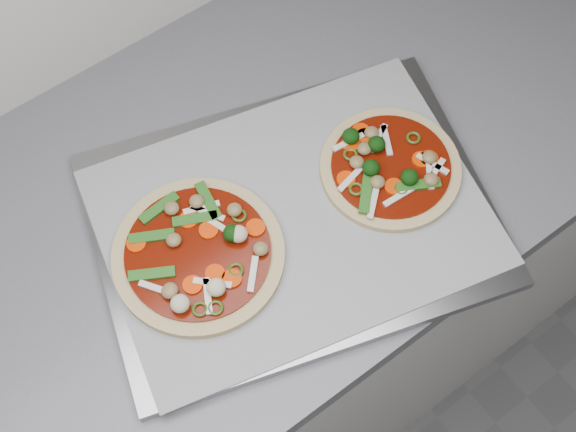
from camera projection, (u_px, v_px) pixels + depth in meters
baking_tray at (293, 220)px, 1.06m from camera, size 0.60×0.51×0.02m
parchment at (293, 217)px, 1.05m from camera, size 0.56×0.46×0.00m
pizza_left at (199, 254)px, 1.01m from camera, size 0.29×0.29×0.04m
pizza_right at (389, 166)px, 1.07m from camera, size 0.26×0.26×0.03m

